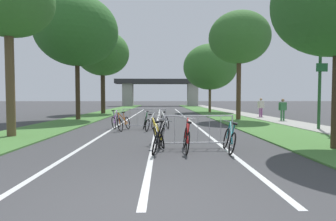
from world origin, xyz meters
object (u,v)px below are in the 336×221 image
object	(u,v)px
bicycle_teal_0	(229,140)
bicycle_red_2	(187,139)
tree_left_pine_far	(103,53)
bicycle_silver_3	(151,123)
bicycle_purple_7	(116,121)
pedestrian_in_red_jacket	(261,106)
bicycle_yellow_8	(158,136)
lamppost_with_sign	(320,60)
tree_left_oak_near	(8,0)
bicycle_black_1	(159,139)
tree_right_oak_mid	(210,67)
crowd_barrier_second	(144,119)
crowd_barrier_nearest	(198,132)
bicycle_orange_6	(124,123)
tree_left_pine_near	(77,31)
pedestrian_strolling	(283,108)
bicycle_green_5	(145,121)
bicycle_white_4	(165,121)
tree_right_cypress_far	(239,38)

from	to	relation	value
bicycle_teal_0	bicycle_red_2	bearing A→B (deg)	-178.02
tree_left_pine_far	bicycle_silver_3	size ratio (longest dim) A/B	5.12
bicycle_purple_7	pedestrian_in_red_jacket	distance (m)	12.77
bicycle_red_2	bicycle_yellow_8	xyz separation A→B (m)	(-0.85, 0.88, -0.03)
lamppost_with_sign	bicycle_yellow_8	xyz separation A→B (m)	(-7.84, -4.22, -3.09)
bicycle_yellow_8	pedestrian_in_red_jacket	xyz separation A→B (m)	(8.15, 12.77, 0.63)
tree_left_oak_near	bicycle_black_1	world-z (taller)	tree_left_oak_near
tree_right_oak_mid	lamppost_with_sign	world-z (taller)	tree_right_oak_mid
crowd_barrier_second	bicycle_black_1	size ratio (longest dim) A/B	1.29
crowd_barrier_nearest	bicycle_orange_6	xyz separation A→B (m)	(-3.01, 4.82, -0.15)
tree_left_pine_near	pedestrian_strolling	world-z (taller)	tree_left_pine_near
bicycle_purple_7	pedestrian_strolling	size ratio (longest dim) A/B	1.04
tree_right_oak_mid	lamppost_with_sign	xyz separation A→B (m)	(2.35, -16.86, -1.62)
lamppost_with_sign	bicycle_black_1	xyz separation A→B (m)	(-7.80, -5.11, -3.07)
bicycle_green_5	bicycle_yellow_8	world-z (taller)	bicycle_yellow_8
bicycle_black_1	pedestrian_strolling	size ratio (longest dim) A/B	1.13
tree_left_oak_near	bicycle_orange_6	xyz separation A→B (m)	(4.23, 2.22, -5.12)
bicycle_teal_0	bicycle_black_1	xyz separation A→B (m)	(-2.08, 0.04, 0.02)
bicycle_red_2	pedestrian_in_red_jacket	world-z (taller)	pedestrian_in_red_jacket
bicycle_yellow_8	bicycle_white_4	bearing A→B (deg)	76.13
bicycle_yellow_8	pedestrian_in_red_jacket	bearing A→B (deg)	46.54
bicycle_silver_3	bicycle_red_2	bearing A→B (deg)	-62.28
tree_left_oak_near	tree_right_cypress_far	world-z (taller)	tree_right_cypress_far
bicycle_teal_0	bicycle_orange_6	distance (m)	6.63
tree_right_oak_mid	bicycle_white_4	bearing A→B (deg)	-108.52
tree_right_oak_mid	bicycle_silver_3	world-z (taller)	tree_right_oak_mid
pedestrian_in_red_jacket	bicycle_orange_6	bearing A→B (deg)	-155.04
bicycle_teal_0	tree_left_oak_near	bearing A→B (deg)	162.93
tree_right_cypress_far	lamppost_with_sign	world-z (taller)	tree_right_cypress_far
tree_left_pine_far	crowd_barrier_nearest	world-z (taller)	tree_left_pine_far
bicycle_black_1	crowd_barrier_second	bearing A→B (deg)	106.17
bicycle_orange_6	bicycle_red_2	bearing A→B (deg)	127.61
bicycle_silver_3	bicycle_orange_6	xyz separation A→B (m)	(-1.32, -0.00, 0.02)
bicycle_red_2	bicycle_green_5	bearing A→B (deg)	104.91
tree_left_pine_far	bicycle_black_1	world-z (taller)	tree_left_pine_far
tree_left_oak_near	bicycle_green_5	bearing A→B (deg)	32.28
crowd_barrier_nearest	bicycle_yellow_8	bearing A→B (deg)	164.14
bicycle_green_5	pedestrian_in_red_jacket	bearing A→B (deg)	-141.51
tree_left_oak_near	lamppost_with_sign	world-z (taller)	tree_left_oak_near
bicycle_black_1	bicycle_yellow_8	size ratio (longest dim) A/B	1.05
tree_right_cypress_far	bicycle_orange_6	world-z (taller)	tree_right_cypress_far
crowd_barrier_nearest	pedestrian_in_red_jacket	distance (m)	14.83
bicycle_yellow_8	tree_left_pine_near	bearing A→B (deg)	107.84
tree_right_cypress_far	bicycle_silver_3	bearing A→B (deg)	-134.55
lamppost_with_sign	bicycle_yellow_8	distance (m)	9.42
crowd_barrier_nearest	crowd_barrier_second	world-z (taller)	same
tree_left_pine_far	crowd_barrier_nearest	distance (m)	21.12
tree_right_cypress_far	bicycle_white_4	xyz separation A→B (m)	(-5.44, -5.19, -5.58)
tree_left_pine_far	bicycle_green_5	size ratio (longest dim) A/B	5.16
tree_right_cypress_far	tree_right_oak_mid	world-z (taller)	tree_right_cypress_far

